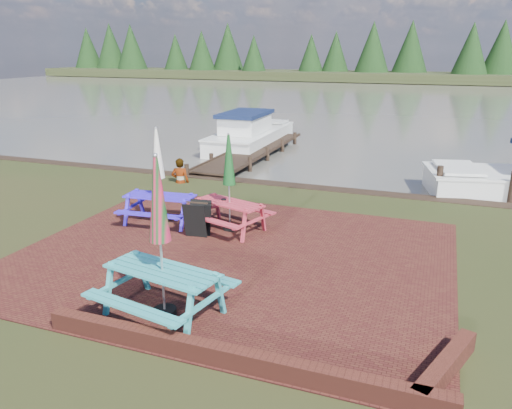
{
  "coord_description": "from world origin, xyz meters",
  "views": [
    {
      "loc": [
        3.93,
        -8.06,
        4.24
      ],
      "look_at": [
        0.29,
        1.65,
        1.0
      ],
      "focal_mm": 35.0,
      "sensor_mm": 36.0,
      "label": 1
    }
  ],
  "objects_px": {
    "picnic_table_teal": "(162,262)",
    "picnic_table_blue": "(160,191)",
    "jetty": "(252,151)",
    "boat_jetty": "(250,136)",
    "person": "(179,159)",
    "picnic_table_red": "(229,198)",
    "chalkboard": "(197,219)"
  },
  "relations": [
    {
      "from": "picnic_table_teal",
      "to": "jetty",
      "type": "height_order",
      "value": "picnic_table_teal"
    },
    {
      "from": "person",
      "to": "picnic_table_red",
      "type": "bearing_deg",
      "value": 117.99
    },
    {
      "from": "jetty",
      "to": "picnic_table_red",
      "type": "bearing_deg",
      "value": -72.32
    },
    {
      "from": "picnic_table_teal",
      "to": "person",
      "type": "bearing_deg",
      "value": 127.52
    },
    {
      "from": "picnic_table_teal",
      "to": "picnic_table_blue",
      "type": "relative_size",
      "value": 1.12
    },
    {
      "from": "picnic_table_red",
      "to": "chalkboard",
      "type": "height_order",
      "value": "picnic_table_red"
    },
    {
      "from": "chalkboard",
      "to": "picnic_table_teal",
      "type": "bearing_deg",
      "value": -78.1
    },
    {
      "from": "picnic_table_red",
      "to": "person",
      "type": "xyz_separation_m",
      "value": [
        -3.34,
        3.59,
        -0.02
      ]
    },
    {
      "from": "picnic_table_red",
      "to": "picnic_table_blue",
      "type": "height_order",
      "value": "picnic_table_blue"
    },
    {
      "from": "person",
      "to": "boat_jetty",
      "type": "bearing_deg",
      "value": -101.96
    },
    {
      "from": "jetty",
      "to": "boat_jetty",
      "type": "height_order",
      "value": "boat_jetty"
    },
    {
      "from": "picnic_table_blue",
      "to": "boat_jetty",
      "type": "distance_m",
      "value": 11.31
    },
    {
      "from": "picnic_table_red",
      "to": "person",
      "type": "relative_size",
      "value": 1.46
    },
    {
      "from": "picnic_table_blue",
      "to": "boat_jetty",
      "type": "height_order",
      "value": "picnic_table_blue"
    },
    {
      "from": "boat_jetty",
      "to": "person",
      "type": "relative_size",
      "value": 4.08
    },
    {
      "from": "person",
      "to": "picnic_table_teal",
      "type": "bearing_deg",
      "value": 102.1
    },
    {
      "from": "picnic_table_blue",
      "to": "chalkboard",
      "type": "distance_m",
      "value": 1.48
    },
    {
      "from": "jetty",
      "to": "person",
      "type": "height_order",
      "value": "person"
    },
    {
      "from": "picnic_table_blue",
      "to": "jetty",
      "type": "height_order",
      "value": "picnic_table_blue"
    },
    {
      "from": "picnic_table_red",
      "to": "jetty",
      "type": "distance_m",
      "value": 9.3
    },
    {
      "from": "picnic_table_red",
      "to": "picnic_table_blue",
      "type": "relative_size",
      "value": 0.98
    },
    {
      "from": "picnic_table_blue",
      "to": "boat_jetty",
      "type": "bearing_deg",
      "value": 94.41
    },
    {
      "from": "jetty",
      "to": "picnic_table_teal",
      "type": "bearing_deg",
      "value": -75.24
    },
    {
      "from": "picnic_table_blue",
      "to": "person",
      "type": "xyz_separation_m",
      "value": [
        -1.49,
        3.71,
        -0.04
      ]
    },
    {
      "from": "jetty",
      "to": "person",
      "type": "relative_size",
      "value": 5.6
    },
    {
      "from": "picnic_table_teal",
      "to": "boat_jetty",
      "type": "height_order",
      "value": "picnic_table_teal"
    },
    {
      "from": "boat_jetty",
      "to": "picnic_table_red",
      "type": "bearing_deg",
      "value": -72.22
    },
    {
      "from": "picnic_table_teal",
      "to": "picnic_table_red",
      "type": "height_order",
      "value": "picnic_table_teal"
    },
    {
      "from": "picnic_table_blue",
      "to": "person",
      "type": "distance_m",
      "value": 4.0
    },
    {
      "from": "picnic_table_red",
      "to": "chalkboard",
      "type": "xyz_separation_m",
      "value": [
        -0.54,
        -0.66,
        -0.39
      ]
    },
    {
      "from": "picnic_table_red",
      "to": "chalkboard",
      "type": "relative_size",
      "value": 2.79
    },
    {
      "from": "picnic_table_teal",
      "to": "picnic_table_blue",
      "type": "height_order",
      "value": "picnic_table_teal"
    }
  ]
}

